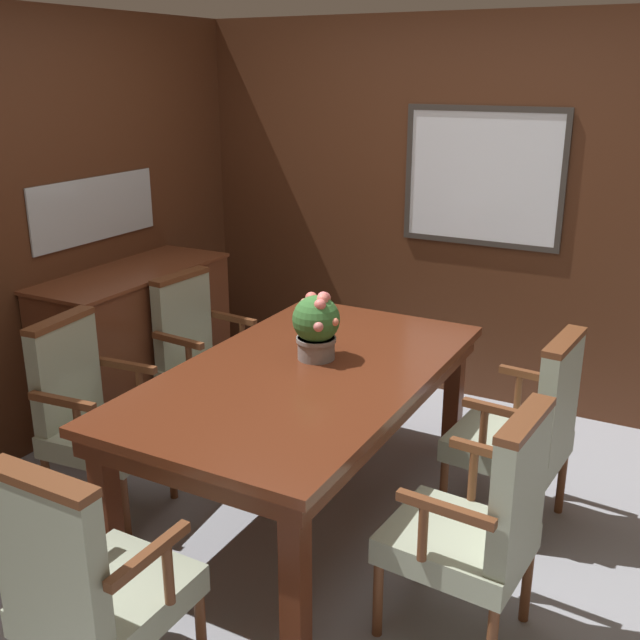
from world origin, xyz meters
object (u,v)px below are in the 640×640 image
chair_left_near (91,412)px  chair_left_far (202,354)px  chair_right_far (526,427)px  sideboard_cabinet (138,346)px  chair_head_near (89,584)px  chair_right_near (479,522)px  dining_table (305,387)px  potted_plant (316,325)px

chair_left_near → chair_left_far: bearing=-5.3°
chair_right_far → sideboard_cabinet: (-2.40, 0.03, -0.03)m
chair_head_near → sideboard_cabinet: size_ratio=0.76×
chair_right_near → sideboard_cabinet: (-2.44, 0.89, -0.03)m
dining_table → potted_plant: potted_plant is taller
chair_right_near → chair_left_near: size_ratio=1.00×
chair_left_far → potted_plant: size_ratio=2.95×
chair_right_near → sideboard_cabinet: size_ratio=0.76×
chair_right_near → chair_right_far: size_ratio=1.00×
dining_table → chair_head_near: chair_head_near is taller
chair_right_near → chair_right_far: (-0.04, 0.86, 0.00)m
chair_left_near → sideboard_cabinet: (-0.48, 0.88, -0.03)m
potted_plant → chair_left_far: bearing=161.5°
chair_right_near → sideboard_cabinet: bearing=-105.8°
dining_table → chair_left_far: 1.09m
chair_head_near → potted_plant: bearing=-89.7°
potted_plant → chair_right_far: bearing=15.7°
chair_right_near → sideboard_cabinet: chair_right_near is taller
dining_table → chair_right_far: size_ratio=2.00×
potted_plant → chair_right_near: bearing=-30.2°
chair_left_near → chair_head_near: bearing=-141.4°
chair_left_far → chair_right_far: size_ratio=1.00×
chair_right_near → chair_left_near: (-1.96, 0.01, 0.00)m
chair_right_far → dining_table: bearing=-61.5°
chair_right_far → sideboard_cabinet: bearing=-86.1°
chair_left_far → potted_plant: potted_plant is taller
sideboard_cabinet → chair_left_far: bearing=1.8°
chair_right_far → potted_plant: bearing=-69.7°
dining_table → chair_right_far: 1.06m
chair_right_near → dining_table: bearing=-109.6°
potted_plant → sideboard_cabinet: size_ratio=0.26×
dining_table → chair_left_far: (-0.97, 0.47, -0.17)m
chair_right_near → chair_head_near: size_ratio=1.00×
chair_head_near → sideboard_cabinet: chair_head_near is taller
chair_right_near → chair_right_far: same height
chair_left_far → sideboard_cabinet: bearing=96.5°
chair_left_near → sideboard_cabinet: bearing=23.1°
chair_right_far → chair_head_near: bearing=-23.9°
chair_right_near → chair_head_near: same height
chair_right_far → sideboard_cabinet: chair_right_far is taller
chair_right_near → chair_left_far: (-1.96, 0.91, 0.00)m
chair_right_near → chair_left_near: 1.96m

